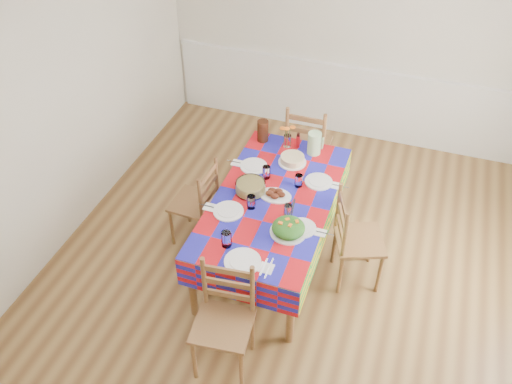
% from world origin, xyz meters
% --- Properties ---
extents(room, '(4.58, 5.08, 2.78)m').
position_xyz_m(room, '(0.00, 0.00, 1.35)').
color(room, brown).
rests_on(room, ground).
extents(wainscot, '(4.41, 0.06, 0.92)m').
position_xyz_m(wainscot, '(0.00, 2.48, 0.49)').
color(wainscot, white).
rests_on(wainscot, room).
extents(dining_table, '(1.03, 1.91, 0.74)m').
position_xyz_m(dining_table, '(-0.24, 0.15, 0.66)').
color(dining_table, brown).
rests_on(dining_table, room).
extents(setting_near_head, '(0.47, 0.32, 0.14)m').
position_xyz_m(setting_near_head, '(-0.29, -0.61, 0.77)').
color(setting_near_head, white).
rests_on(setting_near_head, dining_table).
extents(setting_left_near, '(0.48, 0.29, 0.13)m').
position_xyz_m(setting_left_near, '(-0.50, -0.11, 0.77)').
color(setting_left_near, white).
rests_on(setting_left_near, dining_table).
extents(setting_left_far, '(0.47, 0.28, 0.12)m').
position_xyz_m(setting_left_far, '(-0.50, 0.48, 0.77)').
color(setting_left_far, white).
rests_on(setting_left_far, dining_table).
extents(setting_right_near, '(0.46, 0.27, 0.12)m').
position_xyz_m(setting_right_near, '(0.05, -0.10, 0.77)').
color(setting_right_near, white).
rests_on(setting_right_near, dining_table).
extents(setting_right_far, '(0.48, 0.28, 0.12)m').
position_xyz_m(setting_right_far, '(0.03, 0.46, 0.77)').
color(setting_right_far, white).
rests_on(setting_right_far, dining_table).
extents(meat_platter, '(0.29, 0.21, 0.06)m').
position_xyz_m(meat_platter, '(-0.23, 0.18, 0.76)').
color(meat_platter, white).
rests_on(meat_platter, dining_table).
extents(salad_platter, '(0.31, 0.31, 0.13)m').
position_xyz_m(salad_platter, '(0.01, -0.22, 0.79)').
color(salad_platter, white).
rests_on(salad_platter, dining_table).
extents(pasta_bowl, '(0.27, 0.27, 0.10)m').
position_xyz_m(pasta_bowl, '(-0.46, 0.17, 0.79)').
color(pasta_bowl, white).
rests_on(pasta_bowl, dining_table).
extents(cake, '(0.27, 0.27, 0.07)m').
position_xyz_m(cake, '(-0.23, 0.70, 0.78)').
color(cake, white).
rests_on(cake, dining_table).
extents(serving_utensils, '(0.13, 0.30, 0.01)m').
position_xyz_m(serving_utensils, '(-0.06, 0.05, 0.75)').
color(serving_utensils, black).
rests_on(serving_utensils, dining_table).
extents(flower_vase, '(0.15, 0.13, 0.25)m').
position_xyz_m(flower_vase, '(-0.35, 0.94, 0.84)').
color(flower_vase, white).
rests_on(flower_vase, dining_table).
extents(hot_sauce, '(0.04, 0.04, 0.16)m').
position_xyz_m(hot_sauce, '(-0.25, 0.97, 0.82)').
color(hot_sauce, red).
rests_on(hot_sauce, dining_table).
extents(green_pitcher, '(0.13, 0.13, 0.23)m').
position_xyz_m(green_pitcher, '(-0.07, 0.93, 0.86)').
color(green_pitcher, '#A6D697').
rests_on(green_pitcher, dining_table).
extents(tea_pitcher, '(0.11, 0.11, 0.23)m').
position_xyz_m(tea_pitcher, '(-0.61, 0.97, 0.85)').
color(tea_pitcher, black).
rests_on(tea_pitcher, dining_table).
extents(name_card, '(0.08, 0.03, 0.02)m').
position_xyz_m(name_card, '(-0.22, -0.75, 0.75)').
color(name_card, white).
rests_on(name_card, dining_table).
extents(chair_near, '(0.48, 0.46, 0.99)m').
position_xyz_m(chair_near, '(-0.24, -1.04, 0.49)').
color(chair_near, brown).
rests_on(chair_near, room).
extents(chair_far, '(0.45, 0.43, 1.02)m').
position_xyz_m(chair_far, '(-0.24, 1.35, 0.50)').
color(chair_far, brown).
rests_on(chair_far, room).
extents(chair_left, '(0.41, 0.42, 0.92)m').
position_xyz_m(chair_left, '(-1.00, 0.15, 0.46)').
color(chair_left, brown).
rests_on(chair_left, room).
extents(chair_right, '(0.54, 0.55, 0.97)m').
position_xyz_m(chair_right, '(0.52, 0.14, 0.48)').
color(chair_right, brown).
rests_on(chair_right, room).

